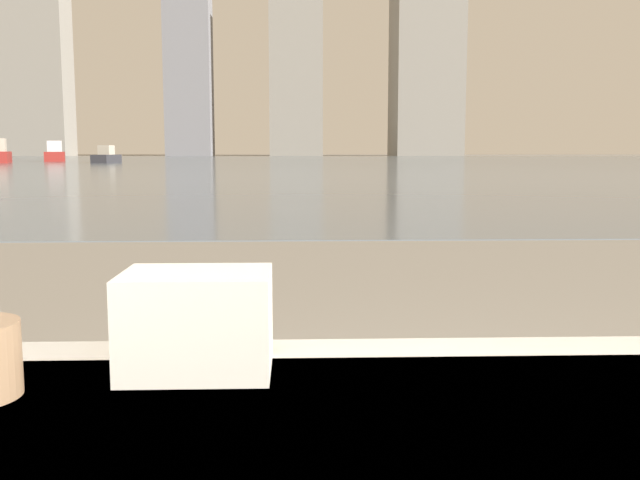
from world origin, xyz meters
TOP-DOWN VIEW (x-y plane):
  - towel_stack at (-0.24, 0.88)m, footprint 0.23×0.18m
  - harbor_water at (0.00, 62.00)m, footprint 180.00×110.00m
  - harbor_boat_2 at (-20.01, 60.09)m, footprint 2.78×4.77m
  - harbor_boat_4 at (-13.86, 52.75)m, footprint 1.44×3.49m
  - skyline_tower_2 at (0.20, 118.00)m, footprint 8.35×11.52m

SIDE VIEW (x-z plane):
  - harbor_water at x=0.00m, z-range 0.00..0.01m
  - harbor_boat_4 at x=-13.86m, z-range -0.18..1.10m
  - harbor_boat_2 at x=-20.01m, z-range -0.24..1.45m
  - towel_stack at x=-0.24m, z-range 0.58..0.74m
  - skyline_tower_2 at x=0.20m, z-range 0.00..25.42m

